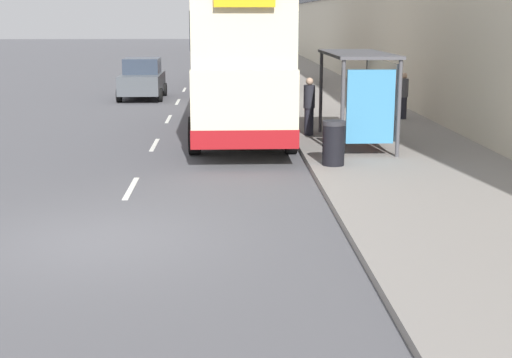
% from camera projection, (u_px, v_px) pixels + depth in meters
% --- Properties ---
extents(ground_plane, '(220.00, 220.00, 0.00)m').
position_uv_depth(ground_plane, '(103.00, 241.00, 11.57)').
color(ground_plane, '#515156').
extents(pavement, '(5.00, 93.00, 0.14)m').
position_uv_depth(pavement, '(289.00, 69.00, 49.34)').
color(pavement, gray).
rests_on(pavement, ground_plane).
extents(lane_mark_0, '(0.12, 2.00, 0.01)m').
position_uv_depth(lane_mark_0, '(131.00, 188.00, 15.11)').
color(lane_mark_0, silver).
rests_on(lane_mark_0, ground_plane).
extents(lane_mark_1, '(0.12, 2.00, 0.01)m').
position_uv_depth(lane_mark_1, '(155.00, 145.00, 20.24)').
color(lane_mark_1, silver).
rests_on(lane_mark_1, ground_plane).
extents(lane_mark_2, '(0.12, 2.00, 0.01)m').
position_uv_depth(lane_mark_2, '(169.00, 119.00, 25.37)').
color(lane_mark_2, silver).
rests_on(lane_mark_2, ground_plane).
extents(lane_mark_3, '(0.12, 2.00, 0.01)m').
position_uv_depth(lane_mark_3, '(178.00, 102.00, 30.51)').
color(lane_mark_3, silver).
rests_on(lane_mark_3, ground_plane).
extents(lane_mark_4, '(0.12, 2.00, 0.01)m').
position_uv_depth(lane_mark_4, '(184.00, 90.00, 35.64)').
color(lane_mark_4, silver).
rests_on(lane_mark_4, ground_plane).
extents(bus_shelter, '(1.60, 4.20, 2.48)m').
position_uv_depth(bus_shelter, '(365.00, 81.00, 19.03)').
color(bus_shelter, '#4C4C51').
rests_on(bus_shelter, ground_plane).
extents(double_decker_bus_near, '(2.85, 10.74, 4.30)m').
position_uv_depth(double_decker_bus_near, '(240.00, 60.00, 21.66)').
color(double_decker_bus_near, beige).
rests_on(double_decker_bus_near, ground_plane).
extents(double_decker_bus_ahead, '(2.85, 10.58, 4.30)m').
position_uv_depth(double_decker_bus_ahead, '(233.00, 42.00, 36.66)').
color(double_decker_bus_ahead, beige).
rests_on(double_decker_bus_ahead, ground_plane).
extents(car_0, '(2.07, 4.02, 1.70)m').
position_uv_depth(car_0, '(227.00, 45.00, 70.75)').
color(car_0, silver).
rests_on(car_0, ground_plane).
extents(car_1, '(2.04, 4.59, 1.66)m').
position_uv_depth(car_1, '(233.00, 52.00, 56.72)').
color(car_1, silver).
rests_on(car_1, ground_plane).
extents(car_2, '(1.94, 3.87, 1.78)m').
position_uv_depth(car_2, '(142.00, 79.00, 31.51)').
color(car_2, '#4C5156').
rests_on(car_2, ground_plane).
extents(pedestrian_at_shelter, '(0.31, 0.31, 1.57)m').
position_uv_depth(pedestrian_at_shelter, '(403.00, 95.00, 24.28)').
color(pedestrian_at_shelter, '#23232D').
rests_on(pedestrian_at_shelter, ground_plane).
extents(pedestrian_1, '(0.34, 0.34, 1.69)m').
position_uv_depth(pedestrian_1, '(309.00, 106.00, 20.90)').
color(pedestrian_1, '#23232D').
rests_on(pedestrian_1, ground_plane).
extents(pedestrian_2, '(0.36, 0.36, 1.84)m').
position_uv_depth(pedestrian_2, '(354.00, 101.00, 21.40)').
color(pedestrian_2, '#23232D').
rests_on(pedestrian_2, ground_plane).
extents(litter_bin, '(0.55, 0.55, 1.05)m').
position_uv_depth(litter_bin, '(334.00, 143.00, 16.71)').
color(litter_bin, black).
rests_on(litter_bin, ground_plane).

